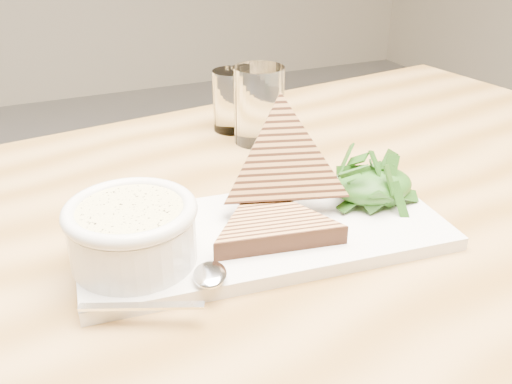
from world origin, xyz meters
name	(u,v)px	position (x,y,z in m)	size (l,w,h in m)	color
table_top	(319,214)	(0.07, -0.11, 0.75)	(1.23, 0.82, 0.04)	#AD8148
table_leg_br	(438,239)	(0.64, 0.26, 0.37)	(0.06, 0.06, 0.73)	#AD8148
platter	(263,233)	(-0.03, -0.16, 0.78)	(0.41, 0.18, 0.02)	white
soup_bowl	(133,239)	(-0.18, -0.17, 0.81)	(0.13, 0.13, 0.05)	white
soup	(130,212)	(-0.18, -0.17, 0.84)	(0.11, 0.11, 0.01)	#EDDF93
bowl_rim	(130,211)	(-0.18, -0.17, 0.85)	(0.13, 0.13, 0.01)	white
sandwich_flat	(272,224)	(-0.03, -0.17, 0.80)	(0.17, 0.17, 0.02)	#B47D46
sandwich_lean	(284,165)	(0.01, -0.12, 0.84)	(0.17, 0.17, 0.09)	#B47D46
salad_base	(373,185)	(0.12, -0.15, 0.81)	(0.10, 0.08, 0.04)	black
arugula_pile	(373,179)	(0.12, -0.15, 0.82)	(0.11, 0.10, 0.05)	#33711F
spoon_bowl	(210,274)	(-0.12, -0.23, 0.80)	(0.03, 0.04, 0.01)	silver
spoon_handle	(142,306)	(-0.19, -0.25, 0.79)	(0.11, 0.01, 0.00)	silver
glass_near	(233,101)	(0.07, 0.17, 0.82)	(0.06, 0.06, 0.10)	white
glass_far	(259,105)	(0.08, 0.11, 0.83)	(0.08, 0.08, 0.12)	white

